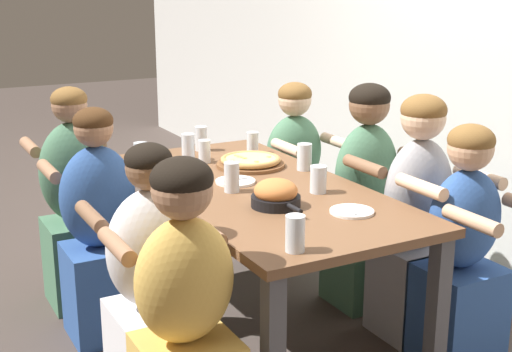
{
  "coord_description": "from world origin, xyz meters",
  "views": [
    {
      "loc": [
        2.83,
        -1.53,
        1.7
      ],
      "look_at": [
        0.0,
        0.0,
        0.8
      ],
      "focal_mm": 50.0,
      "sensor_mm": 36.0,
      "label": 1
    }
  ],
  "objects_px": {
    "drinking_glass_f": "(253,144)",
    "diner_near_midright": "(154,295)",
    "drinking_glass_i": "(232,179)",
    "diner_far_right": "(462,257)",
    "diner_near_left": "(76,208)",
    "diner_far_center": "(366,204)",
    "skillet_bowl": "(276,195)",
    "drinking_glass_c": "(204,152)",
    "pizza_board_main": "(251,161)",
    "drinking_glass_d": "(295,235)",
    "drinking_glass_h": "(318,180)",
    "diner_near_right": "(186,323)",
    "diner_far_midright": "(417,227)",
    "empty_plate_a": "(235,181)",
    "diner_near_midleft": "(100,236)",
    "drinking_glass_a": "(304,158)",
    "empty_plate_b": "(352,211)",
    "drinking_glass_e": "(141,155)",
    "diner_far_left": "(294,179)",
    "drinking_glass_b": "(188,149)",
    "drinking_glass_g": "(201,140)"
  },
  "relations": [
    {
      "from": "drinking_glass_e",
      "to": "diner_near_midright",
      "type": "distance_m",
      "value": 1.14
    },
    {
      "from": "pizza_board_main",
      "to": "diner_far_right",
      "type": "relative_size",
      "value": 0.32
    },
    {
      "from": "skillet_bowl",
      "to": "drinking_glass_c",
      "type": "relative_size",
      "value": 2.57
    },
    {
      "from": "diner_near_midleft",
      "to": "diner_near_midright",
      "type": "xyz_separation_m",
      "value": [
        0.72,
        0.0,
        -0.01
      ]
    },
    {
      "from": "diner_far_center",
      "to": "drinking_glass_f",
      "type": "bearing_deg",
      "value": -56.6
    },
    {
      "from": "diner_near_left",
      "to": "diner_far_right",
      "type": "distance_m",
      "value": 1.96
    },
    {
      "from": "drinking_glass_b",
      "to": "drinking_glass_h",
      "type": "height_order",
      "value": "drinking_glass_b"
    },
    {
      "from": "skillet_bowl",
      "to": "drinking_glass_b",
      "type": "distance_m",
      "value": 0.92
    },
    {
      "from": "diner_near_left",
      "to": "empty_plate_b",
      "type": "bearing_deg",
      "value": -57.16
    },
    {
      "from": "empty_plate_b",
      "to": "drinking_glass_i",
      "type": "bearing_deg",
      "value": -149.25
    },
    {
      "from": "empty_plate_a",
      "to": "diner_far_midright",
      "type": "relative_size",
      "value": 0.16
    },
    {
      "from": "drinking_glass_i",
      "to": "diner_near_midright",
      "type": "bearing_deg",
      "value": -55.01
    },
    {
      "from": "skillet_bowl",
      "to": "drinking_glass_d",
      "type": "relative_size",
      "value": 2.31
    },
    {
      "from": "empty_plate_a",
      "to": "diner_near_right",
      "type": "relative_size",
      "value": 0.17
    },
    {
      "from": "drinking_glass_h",
      "to": "diner_near_midright",
      "type": "distance_m",
      "value": 0.94
    },
    {
      "from": "pizza_board_main",
      "to": "drinking_glass_f",
      "type": "xyz_separation_m",
      "value": [
        -0.25,
        0.15,
        0.03
      ]
    },
    {
      "from": "empty_plate_a",
      "to": "drinking_glass_d",
      "type": "xyz_separation_m",
      "value": [
        0.89,
        -0.21,
        0.05
      ]
    },
    {
      "from": "diner_far_center",
      "to": "diner_near_midright",
      "type": "bearing_deg",
      "value": 17.44
    },
    {
      "from": "diner_near_midleft",
      "to": "skillet_bowl",
      "type": "bearing_deg",
      "value": -46.95
    },
    {
      "from": "drinking_glass_f",
      "to": "diner_near_midright",
      "type": "xyz_separation_m",
      "value": [
        0.98,
        -0.96,
        -0.3
      ]
    },
    {
      "from": "drinking_glass_d",
      "to": "pizza_board_main",
      "type": "bearing_deg",
      "value": 159.66
    },
    {
      "from": "diner_far_midright",
      "to": "diner_far_left",
      "type": "relative_size",
      "value": 1.08
    },
    {
      "from": "drinking_glass_d",
      "to": "diner_far_left",
      "type": "relative_size",
      "value": 0.12
    },
    {
      "from": "drinking_glass_i",
      "to": "diner_far_center",
      "type": "height_order",
      "value": "diner_far_center"
    },
    {
      "from": "skillet_bowl",
      "to": "diner_far_right",
      "type": "distance_m",
      "value": 0.88
    },
    {
      "from": "diner_far_center",
      "to": "diner_far_right",
      "type": "xyz_separation_m",
      "value": [
        0.71,
        0.0,
        -0.05
      ]
    },
    {
      "from": "drinking_glass_f",
      "to": "diner_far_center",
      "type": "height_order",
      "value": "diner_far_center"
    },
    {
      "from": "drinking_glass_h",
      "to": "diner_far_left",
      "type": "relative_size",
      "value": 0.11
    },
    {
      "from": "drinking_glass_d",
      "to": "drinking_glass_h",
      "type": "height_order",
      "value": "drinking_glass_d"
    },
    {
      "from": "drinking_glass_c",
      "to": "diner_near_midright",
      "type": "distance_m",
      "value": 1.16
    },
    {
      "from": "diner_far_midright",
      "to": "diner_far_right",
      "type": "distance_m",
      "value": 0.31
    },
    {
      "from": "diner_near_right",
      "to": "diner_far_midright",
      "type": "bearing_deg",
      "value": 14.13
    },
    {
      "from": "drinking_glass_a",
      "to": "drinking_glass_g",
      "type": "distance_m",
      "value": 0.7
    },
    {
      "from": "drinking_glass_f",
      "to": "diner_near_midleft",
      "type": "xyz_separation_m",
      "value": [
        0.26,
        -0.96,
        -0.29
      ]
    },
    {
      "from": "skillet_bowl",
      "to": "drinking_glass_f",
      "type": "height_order",
      "value": "skillet_bowl"
    },
    {
      "from": "drinking_glass_c",
      "to": "diner_far_center",
      "type": "xyz_separation_m",
      "value": [
        0.5,
        0.69,
        -0.25
      ]
    },
    {
      "from": "drinking_glass_c",
      "to": "diner_far_right",
      "type": "bearing_deg",
      "value": 29.91
    },
    {
      "from": "drinking_glass_e",
      "to": "empty_plate_b",
      "type": "bearing_deg",
      "value": 22.79
    },
    {
      "from": "drinking_glass_a",
      "to": "diner_far_midright",
      "type": "distance_m",
      "value": 0.66
    },
    {
      "from": "drinking_glass_h",
      "to": "drinking_glass_i",
      "type": "xyz_separation_m",
      "value": [
        -0.2,
        -0.34,
        0.0
      ]
    },
    {
      "from": "diner_far_midright",
      "to": "diner_far_left",
      "type": "height_order",
      "value": "diner_far_midright"
    },
    {
      "from": "diner_far_center",
      "to": "diner_far_right",
      "type": "height_order",
      "value": "diner_far_center"
    },
    {
      "from": "drinking_glass_i",
      "to": "diner_far_right",
      "type": "xyz_separation_m",
      "value": [
        0.66,
        0.81,
        -0.3
      ]
    },
    {
      "from": "drinking_glass_a",
      "to": "drinking_glass_h",
      "type": "xyz_separation_m",
      "value": [
        0.37,
        -0.16,
        -0.0
      ]
    },
    {
      "from": "drinking_glass_e",
      "to": "diner_far_right",
      "type": "distance_m",
      "value": 1.7
    },
    {
      "from": "diner_far_midright",
      "to": "diner_near_right",
      "type": "height_order",
      "value": "diner_far_midright"
    },
    {
      "from": "empty_plate_b",
      "to": "drinking_glass_d",
      "type": "bearing_deg",
      "value": -59.49
    },
    {
      "from": "empty_plate_a",
      "to": "diner_near_midleft",
      "type": "xyz_separation_m",
      "value": [
        -0.23,
        -0.61,
        -0.24
      ]
    },
    {
      "from": "drinking_glass_i",
      "to": "diner_near_midright",
      "type": "relative_size",
      "value": 0.12
    },
    {
      "from": "drinking_glass_f",
      "to": "drinking_glass_e",
      "type": "bearing_deg",
      "value": -95.93
    }
  ]
}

